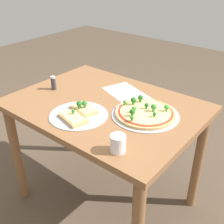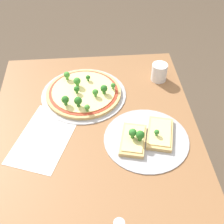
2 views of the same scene
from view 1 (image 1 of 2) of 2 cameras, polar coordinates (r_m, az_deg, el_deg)
name	(u,v)px [view 1 (image 1 of 2)]	position (r m, az deg, el deg)	size (l,w,h in m)	color
ground_plane	(106,199)	(2.10, -1.19, -17.18)	(8.00, 8.00, 0.00)	brown
dining_table	(105,120)	(1.69, -1.41, -1.73)	(1.09, 0.81, 0.77)	brown
pizza_tray_whole	(145,113)	(1.52, 6.74, -0.14)	(0.37, 0.37, 0.07)	#A3A3A8
pizza_tray_slice	(79,114)	(1.52, -6.78, -0.32)	(0.32, 0.32, 0.07)	#A3A3A8
drinking_cup	(118,144)	(1.23, 1.22, -6.42)	(0.07, 0.07, 0.08)	white
condiment_shaker	(53,83)	(1.83, -11.82, 5.82)	(0.03, 0.03, 0.09)	#333338
paper_menu	(127,94)	(1.75, 3.06, 3.74)	(0.31, 0.19, 0.00)	white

